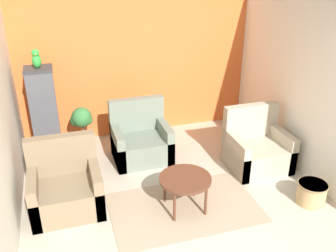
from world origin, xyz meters
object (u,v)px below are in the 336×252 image
at_px(coffee_table, 185,181).
at_px(armchair_right, 257,149).
at_px(birdcage, 45,115).
at_px(parrot, 36,59).
at_px(wicker_basket, 312,192).
at_px(potted_plant, 82,123).
at_px(armchair_left, 66,189).
at_px(armchair_middle, 141,141).

distance_m(coffee_table, armchair_right, 1.55).
distance_m(birdcage, parrot, 0.89).
xyz_separation_m(coffee_table, wicker_basket, (1.63, -0.37, -0.26)).
bearing_deg(potted_plant, birdcage, -179.55).
bearing_deg(coffee_table, potted_plant, 118.59).
bearing_deg(parrot, potted_plant, 0.19).
height_order(coffee_table, armchair_left, armchair_left).
bearing_deg(potted_plant, armchair_middle, -32.25).
bearing_deg(birdcage, potted_plant, 0.45).
bearing_deg(potted_plant, armchair_left, -103.43).
bearing_deg(coffee_table, armchair_middle, 99.12).
distance_m(armchair_left, potted_plant, 1.57).
bearing_deg(armchair_left, parrot, 97.05).
height_order(birdcage, parrot, parrot).
relative_size(birdcage, potted_plant, 1.94).
height_order(coffee_table, armchair_middle, armchair_middle).
bearing_deg(wicker_basket, potted_plant, 139.06).
xyz_separation_m(coffee_table, parrot, (-1.63, 1.98, 1.17)).
xyz_separation_m(armchair_middle, birdcage, (-1.39, 0.53, 0.42)).
xyz_separation_m(coffee_table, armchair_right, (1.39, 0.67, -0.14)).
distance_m(armchair_right, potted_plant, 2.80).
bearing_deg(parrot, armchair_left, -82.95).
relative_size(armchair_right, parrot, 3.19).
height_order(armchair_right, parrot, parrot).
distance_m(coffee_table, parrot, 2.81).
xyz_separation_m(coffee_table, armchair_left, (-1.44, 0.46, -0.14)).
relative_size(coffee_table, armchair_left, 0.72).
xyz_separation_m(parrot, potted_plant, (0.55, 0.00, -1.10)).
bearing_deg(armchair_left, coffee_table, -17.77).
xyz_separation_m(coffee_table, birdcage, (-1.63, 1.97, 0.28)).
xyz_separation_m(armchair_right, armchair_middle, (-1.62, 0.77, 0.00)).
distance_m(birdcage, wicker_basket, 4.05).
bearing_deg(wicker_basket, armchair_right, 103.06).
distance_m(parrot, potted_plant, 1.23).
distance_m(armchair_right, parrot, 3.54).
height_order(coffee_table, parrot, parrot).
height_order(birdcage, wicker_basket, birdcage).
bearing_deg(armchair_left, wicker_basket, -15.21).
distance_m(coffee_table, wicker_basket, 1.70).
relative_size(coffee_table, potted_plant, 0.88).
bearing_deg(parrot, coffee_table, -50.53).
relative_size(armchair_right, potted_plant, 1.23).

